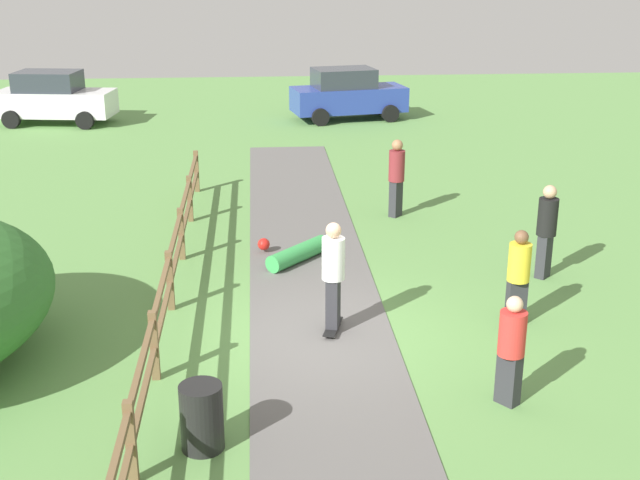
{
  "coord_description": "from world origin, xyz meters",
  "views": [
    {
      "loc": [
        -1.02,
        -12.6,
        6.11
      ],
      "look_at": [
        0.13,
        1.97,
        1.0
      ],
      "focal_mm": 46.86,
      "sensor_mm": 36.0,
      "label": 1
    }
  ],
  "objects_px": {
    "bystander_yellow": "(519,273)",
    "parked_car_blue": "(347,94)",
    "trash_bin": "(202,417)",
    "skater_fallen": "(295,253)",
    "skater_riding": "(333,271)",
    "bystander_red": "(511,346)",
    "bystander_black": "(547,227)",
    "bystander_maroon": "(396,174)",
    "parked_car_white": "(54,98)"
  },
  "relations": [
    {
      "from": "trash_bin",
      "to": "bystander_maroon",
      "type": "height_order",
      "value": "bystander_maroon"
    },
    {
      "from": "parked_car_blue",
      "to": "bystander_black",
      "type": "bearing_deg",
      "value": -82.71
    },
    {
      "from": "skater_riding",
      "to": "bystander_red",
      "type": "height_order",
      "value": "skater_riding"
    },
    {
      "from": "trash_bin",
      "to": "bystander_maroon",
      "type": "relative_size",
      "value": 0.48
    },
    {
      "from": "skater_fallen",
      "to": "parked_car_blue",
      "type": "relative_size",
      "value": 0.34
    },
    {
      "from": "skater_fallen",
      "to": "bystander_maroon",
      "type": "height_order",
      "value": "bystander_maroon"
    },
    {
      "from": "parked_car_blue",
      "to": "parked_car_white",
      "type": "distance_m",
      "value": 10.8
    },
    {
      "from": "skater_riding",
      "to": "parked_car_white",
      "type": "distance_m",
      "value": 20.31
    },
    {
      "from": "bystander_black",
      "to": "parked_car_white",
      "type": "relative_size",
      "value": 0.43
    },
    {
      "from": "trash_bin",
      "to": "bystander_red",
      "type": "xyz_separation_m",
      "value": [
        4.25,
        0.79,
        0.45
      ]
    },
    {
      "from": "skater_riding",
      "to": "trash_bin",
      "type": "bearing_deg",
      "value": -121.05
    },
    {
      "from": "skater_riding",
      "to": "bystander_maroon",
      "type": "xyz_separation_m",
      "value": [
        2.1,
        6.3,
        -0.05
      ]
    },
    {
      "from": "skater_fallen",
      "to": "trash_bin",
      "type": "bearing_deg",
      "value": -102.94
    },
    {
      "from": "trash_bin",
      "to": "parked_car_blue",
      "type": "bearing_deg",
      "value": 78.9
    },
    {
      "from": "skater_riding",
      "to": "bystander_black",
      "type": "distance_m",
      "value": 4.85
    },
    {
      "from": "trash_bin",
      "to": "skater_fallen",
      "type": "xyz_separation_m",
      "value": [
        1.54,
        6.69,
        -0.25
      ]
    },
    {
      "from": "bystander_yellow",
      "to": "parked_car_blue",
      "type": "bearing_deg",
      "value": 92.81
    },
    {
      "from": "trash_bin",
      "to": "bystander_yellow",
      "type": "distance_m",
      "value": 6.2
    },
    {
      "from": "bystander_red",
      "to": "bystander_black",
      "type": "distance_m",
      "value": 5.13
    },
    {
      "from": "skater_riding",
      "to": "bystander_yellow",
      "type": "bearing_deg",
      "value": 1.66
    },
    {
      "from": "skater_riding",
      "to": "parked_car_white",
      "type": "bearing_deg",
      "value": 114.88
    },
    {
      "from": "parked_car_white",
      "to": "bystander_maroon",
      "type": "bearing_deg",
      "value": -48.72
    },
    {
      "from": "bystander_maroon",
      "to": "bystander_red",
      "type": "relative_size",
      "value": 1.14
    },
    {
      "from": "parked_car_white",
      "to": "skater_fallen",
      "type": "bearing_deg",
      "value": -61.78
    },
    {
      "from": "trash_bin",
      "to": "parked_car_blue",
      "type": "relative_size",
      "value": 0.2
    },
    {
      "from": "bystander_black",
      "to": "parked_car_blue",
      "type": "xyz_separation_m",
      "value": [
        -2.08,
        16.26,
        -0.08
      ]
    },
    {
      "from": "trash_bin",
      "to": "bystander_red",
      "type": "bearing_deg",
      "value": 10.57
    },
    {
      "from": "parked_car_white",
      "to": "skater_riding",
      "type": "bearing_deg",
      "value": -65.12
    },
    {
      "from": "skater_riding",
      "to": "parked_car_blue",
      "type": "relative_size",
      "value": 0.43
    },
    {
      "from": "bystander_maroon",
      "to": "parked_car_white",
      "type": "distance_m",
      "value": 16.14
    },
    {
      "from": "skater_riding",
      "to": "parked_car_white",
      "type": "height_order",
      "value": "skater_riding"
    },
    {
      "from": "bystander_yellow",
      "to": "parked_car_blue",
      "type": "relative_size",
      "value": 0.38
    },
    {
      "from": "trash_bin",
      "to": "skater_riding",
      "type": "bearing_deg",
      "value": 58.95
    },
    {
      "from": "skater_riding",
      "to": "bystander_black",
      "type": "xyz_separation_m",
      "value": [
        4.34,
        2.15,
        -0.05
      ]
    },
    {
      "from": "bystander_yellow",
      "to": "bystander_black",
      "type": "xyz_separation_m",
      "value": [
        1.18,
        2.06,
        0.11
      ]
    },
    {
      "from": "trash_bin",
      "to": "bystander_maroon",
      "type": "xyz_separation_m",
      "value": [
        4.1,
        9.62,
        0.6
      ]
    },
    {
      "from": "trash_bin",
      "to": "parked_car_blue",
      "type": "distance_m",
      "value": 22.15
    },
    {
      "from": "bystander_maroon",
      "to": "bystander_yellow",
      "type": "xyz_separation_m",
      "value": [
        1.06,
        -6.2,
        -0.12
      ]
    },
    {
      "from": "bystander_red",
      "to": "bystander_black",
      "type": "bearing_deg",
      "value": 65.9
    },
    {
      "from": "skater_fallen",
      "to": "parked_car_blue",
      "type": "distance_m",
      "value": 15.3
    },
    {
      "from": "trash_bin",
      "to": "bystander_black",
      "type": "distance_m",
      "value": 8.4
    },
    {
      "from": "bystander_yellow",
      "to": "parked_car_white",
      "type": "xyz_separation_m",
      "value": [
        -11.7,
        18.33,
        0.03
      ]
    },
    {
      "from": "bystander_maroon",
      "to": "parked_car_white",
      "type": "xyz_separation_m",
      "value": [
        -10.65,
        12.13,
        -0.09
      ]
    },
    {
      "from": "parked_car_blue",
      "to": "bystander_red",
      "type": "bearing_deg",
      "value": -90.04
    },
    {
      "from": "trash_bin",
      "to": "skater_fallen",
      "type": "distance_m",
      "value": 6.87
    },
    {
      "from": "trash_bin",
      "to": "skater_fallen",
      "type": "height_order",
      "value": "trash_bin"
    },
    {
      "from": "skater_riding",
      "to": "parked_car_blue",
      "type": "bearing_deg",
      "value": 82.99
    },
    {
      "from": "skater_fallen",
      "to": "bystander_red",
      "type": "bearing_deg",
      "value": -65.29
    },
    {
      "from": "skater_fallen",
      "to": "parked_car_white",
      "type": "xyz_separation_m",
      "value": [
        -8.08,
        15.06,
        0.76
      ]
    },
    {
      "from": "skater_fallen",
      "to": "skater_riding",
      "type": "bearing_deg",
      "value": -82.16
    }
  ]
}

